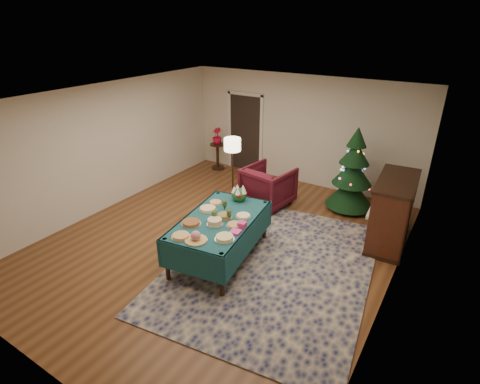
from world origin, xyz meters
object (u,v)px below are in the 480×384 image
Objects in this scene: side_table at (218,157)px; christmas_tree at (353,174)px; buffet_table at (220,227)px; floor_lamp at (232,149)px; armchair at (268,184)px; potted_plant at (217,139)px; gift_box at (242,225)px; piano at (392,212)px.

side_table is 3.95m from christmas_tree.
floor_lamp is at bearing 117.47° from buffet_table.
armchair reaches higher than side_table.
potted_plant is at bearing 135.00° from side_table.
gift_box is at bearing -5.76° from buffet_table.
piano is (2.39, 2.13, 0.00)m from buffet_table.
side_table is 0.39× the size of christmas_tree.
buffet_table is 3.37m from christmas_tree.
side_table is (-3.03, 3.59, -0.48)m from gift_box.
buffet_table is 2.35m from floor_lamp.
side_table is at bearing 130.24° from gift_box.
armchair is 0.65× the size of piano.
floor_lamp reaches higher than buffet_table.
armchair is (-0.29, 2.31, -0.13)m from buffet_table.
piano is at bearing -42.37° from christmas_tree.
buffet_table is at bearing -54.19° from side_table.
gift_box is 0.13× the size of armchair.
piano reaches higher than potted_plant.
potted_plant reaches higher than gift_box.
potted_plant is (-1.51, 1.54, -0.44)m from floor_lamp.
buffet_table is at bearing -138.41° from piano.
floor_lamp reaches higher than piano.
armchair is 2.69m from piano.
piano is at bearing 48.67° from gift_box.
floor_lamp is at bearing -177.89° from piano.
christmas_tree reaches higher than floor_lamp.
christmas_tree is (0.86, 3.13, 0.01)m from gift_box.
armchair is 2.20× the size of potted_plant.
gift_box is 2.90m from piano.
piano is at bearing -15.92° from side_table.
floor_lamp is at bearing 31.55° from armchair.
armchair is 2.60m from potted_plant.
potted_plant is (-2.55, 3.54, 0.22)m from buffet_table.
side_table is (-2.55, 3.54, -0.28)m from buffet_table.
buffet_table is 2.33m from armchair.
floor_lamp reaches higher than potted_plant.
potted_plant is at bearing 173.37° from christmas_tree.
armchair is 2.58m from side_table.
gift_box reaches higher than side_table.
piano is (4.95, -1.41, -0.22)m from potted_plant.
potted_plant is 3.92m from christmas_tree.
buffet_table reaches higher than side_table.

